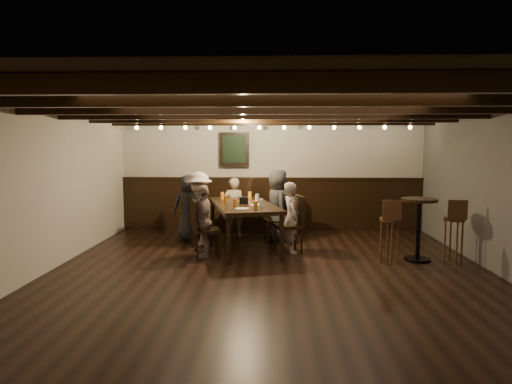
{
  "coord_description": "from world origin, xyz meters",
  "views": [
    {
      "loc": [
        0.04,
        -6.37,
        1.86
      ],
      "look_at": [
        -0.26,
        1.3,
        1.05
      ],
      "focal_mm": 32.0,
      "sensor_mm": 36.0,
      "label": 1
    }
  ],
  "objects_px": {
    "chair_left_far": "(206,240)",
    "person_right_far": "(291,217)",
    "person_bench_left": "(189,208)",
    "chair_right_far": "(289,235)",
    "person_bench_centre": "(234,208)",
    "person_right_near": "(278,206)",
    "chair_right_near": "(276,228)",
    "high_top_table": "(419,220)",
    "person_left_far": "(204,221)",
    "bar_stool_left": "(390,240)",
    "dining_table": "(243,207)",
    "chair_left_near": "(201,230)",
    "bar_stool_right": "(454,240)",
    "person_left_near": "(199,209)",
    "person_bench_right": "(279,206)"
  },
  "relations": [
    {
      "from": "chair_right_near",
      "to": "person_right_near",
      "type": "relative_size",
      "value": 0.63
    },
    {
      "from": "chair_left_far",
      "to": "person_left_near",
      "type": "xyz_separation_m",
      "value": [
        -0.25,
        0.86,
        0.39
      ]
    },
    {
      "from": "chair_left_far",
      "to": "person_right_near",
      "type": "relative_size",
      "value": 0.68
    },
    {
      "from": "person_left_far",
      "to": "chair_left_near",
      "type": "bearing_deg",
      "value": 178.04
    },
    {
      "from": "person_left_far",
      "to": "person_right_near",
      "type": "height_order",
      "value": "person_right_near"
    },
    {
      "from": "chair_left_near",
      "to": "chair_left_far",
      "type": "bearing_deg",
      "value": -0.04
    },
    {
      "from": "dining_table",
      "to": "chair_left_near",
      "type": "bearing_deg",
      "value": 147.96
    },
    {
      "from": "person_right_near",
      "to": "person_right_far",
      "type": "height_order",
      "value": "person_right_near"
    },
    {
      "from": "dining_table",
      "to": "person_bench_right",
      "type": "distance_m",
      "value": 1.28
    },
    {
      "from": "person_right_far",
      "to": "chair_right_near",
      "type": "bearing_deg",
      "value": 2.03
    },
    {
      "from": "chair_right_far",
      "to": "person_bench_right",
      "type": "height_order",
      "value": "person_bench_right"
    },
    {
      "from": "bar_stool_left",
      "to": "person_bench_left",
      "type": "bearing_deg",
      "value": 161.83
    },
    {
      "from": "chair_right_far",
      "to": "bar_stool_right",
      "type": "height_order",
      "value": "bar_stool_right"
    },
    {
      "from": "chair_right_far",
      "to": "high_top_table",
      "type": "bearing_deg",
      "value": -117.43
    },
    {
      "from": "person_bench_left",
      "to": "person_right_far",
      "type": "height_order",
      "value": "person_bench_left"
    },
    {
      "from": "chair_left_far",
      "to": "person_right_far",
      "type": "relative_size",
      "value": 0.77
    },
    {
      "from": "chair_left_near",
      "to": "person_left_far",
      "type": "xyz_separation_m",
      "value": [
        0.19,
        -0.88,
        0.32
      ]
    },
    {
      "from": "chair_left_near",
      "to": "chair_right_far",
      "type": "relative_size",
      "value": 0.93
    },
    {
      "from": "dining_table",
      "to": "chair_right_near",
      "type": "bearing_deg",
      "value": 32.07
    },
    {
      "from": "person_bench_left",
      "to": "bar_stool_left",
      "type": "bearing_deg",
      "value": 140.91
    },
    {
      "from": "high_top_table",
      "to": "person_right_far",
      "type": "bearing_deg",
      "value": 166.6
    },
    {
      "from": "chair_left_far",
      "to": "high_top_table",
      "type": "bearing_deg",
      "value": 73.72
    },
    {
      "from": "high_top_table",
      "to": "person_right_near",
      "type": "bearing_deg",
      "value": 148.81
    },
    {
      "from": "dining_table",
      "to": "high_top_table",
      "type": "distance_m",
      "value": 2.94
    },
    {
      "from": "chair_right_far",
      "to": "person_bench_right",
      "type": "relative_size",
      "value": 0.8
    },
    {
      "from": "person_bench_centre",
      "to": "person_right_far",
      "type": "distance_m",
      "value": 1.68
    },
    {
      "from": "dining_table",
      "to": "high_top_table",
      "type": "height_order",
      "value": "high_top_table"
    },
    {
      "from": "person_left_far",
      "to": "person_bench_left",
      "type": "bearing_deg",
      "value": -173.66
    },
    {
      "from": "chair_left_far",
      "to": "bar_stool_left",
      "type": "relative_size",
      "value": 0.93
    },
    {
      "from": "chair_right_far",
      "to": "person_bench_right",
      "type": "bearing_deg",
      "value": -7.57
    },
    {
      "from": "person_bench_centre",
      "to": "person_right_far",
      "type": "xyz_separation_m",
      "value": [
        1.1,
        -1.27,
        0.01
      ]
    },
    {
      "from": "chair_right_near",
      "to": "high_top_table",
      "type": "distance_m",
      "value": 2.66
    },
    {
      "from": "chair_right_far",
      "to": "person_left_far",
      "type": "distance_m",
      "value": 1.5
    },
    {
      "from": "chair_right_far",
      "to": "person_left_far",
      "type": "relative_size",
      "value": 0.82
    },
    {
      "from": "chair_right_far",
      "to": "person_bench_centre",
      "type": "distance_m",
      "value": 1.69
    },
    {
      "from": "person_left_near",
      "to": "person_left_far",
      "type": "distance_m",
      "value": 0.9
    },
    {
      "from": "dining_table",
      "to": "bar_stool_right",
      "type": "height_order",
      "value": "bar_stool_right"
    },
    {
      "from": "chair_left_far",
      "to": "person_bench_right",
      "type": "relative_size",
      "value": 0.77
    },
    {
      "from": "bar_stool_right",
      "to": "person_left_near",
      "type": "bearing_deg",
      "value": 171.81
    },
    {
      "from": "chair_right_far",
      "to": "bar_stool_right",
      "type": "bearing_deg",
      "value": -118.29
    },
    {
      "from": "person_bench_centre",
      "to": "person_right_near",
      "type": "relative_size",
      "value": 0.87
    },
    {
      "from": "bar_stool_left",
      "to": "person_right_far",
      "type": "bearing_deg",
      "value": 162.09
    },
    {
      "from": "chair_right_far",
      "to": "bar_stool_left",
      "type": "relative_size",
      "value": 0.96
    },
    {
      "from": "chair_left_far",
      "to": "chair_right_far",
      "type": "bearing_deg",
      "value": 90.0
    },
    {
      "from": "person_bench_centre",
      "to": "bar_stool_right",
      "type": "height_order",
      "value": "person_bench_centre"
    },
    {
      "from": "person_bench_left",
      "to": "bar_stool_right",
      "type": "height_order",
      "value": "person_bench_left"
    },
    {
      "from": "person_bench_right",
      "to": "bar_stool_left",
      "type": "distance_m",
      "value": 2.65
    },
    {
      "from": "person_left_far",
      "to": "person_right_far",
      "type": "distance_m",
      "value": 1.5
    },
    {
      "from": "person_right_far",
      "to": "dining_table",
      "type": "bearing_deg",
      "value": 59.04
    },
    {
      "from": "person_right_far",
      "to": "bar_stool_left",
      "type": "relative_size",
      "value": 1.2
    }
  ]
}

